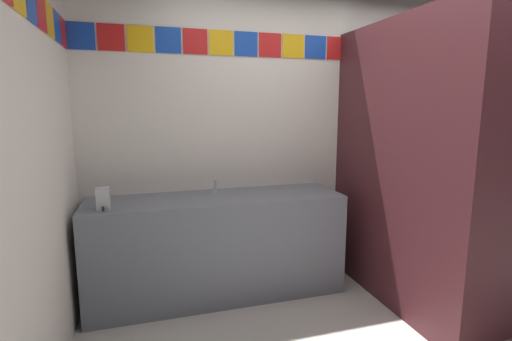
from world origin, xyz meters
name	(u,v)px	position (x,y,z in m)	size (l,w,h in m)	color
wall_back	(301,122)	(0.00, 1.50, 1.41)	(3.86, 0.09, 2.82)	silver
vanity_counter	(218,245)	(-0.86, 1.17, 0.42)	(2.04, 0.58, 0.83)	slate
faucet_center	(215,188)	(-0.86, 1.26, 0.89)	(0.04, 0.10, 0.14)	silver
soap_dispenser	(103,199)	(-1.70, 1.00, 0.91)	(0.09, 0.09, 0.16)	#B7BABF
stall_divider	(431,172)	(0.53, 0.40, 1.10)	(0.92, 1.58, 2.20)	#471E23
toilet	(407,241)	(0.92, 1.08, 0.30)	(0.39, 0.49, 0.74)	white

